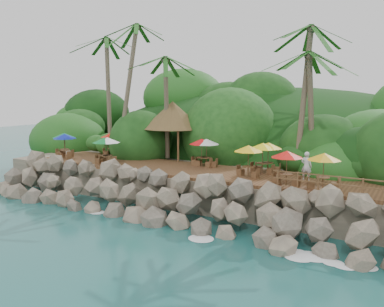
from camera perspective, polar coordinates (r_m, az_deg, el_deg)
The scene contains 12 objects.
ground at distance 23.67m, azimuth -7.49°, elevation -10.04°, with size 140.00×140.00×0.00m, color #19514F.
land_base at distance 36.96m, azimuth 7.88°, elevation -1.63°, with size 32.00×25.20×2.10m, color gray.
jungle_hill at distance 44.06m, azimuth 11.60°, elevation -1.47°, with size 44.80×28.00×15.40m, color #143811.
seawall at distance 24.88m, azimuth -4.70°, elevation -6.31°, with size 29.00×4.00×2.30m, color gray, non-canonical shape.
terrace at distance 27.92m, azimuth 0.00°, elevation -2.44°, with size 26.00×5.00×0.20m, color brown.
jungle_foliage at distance 36.25m, azimuth 7.23°, elevation -3.50°, with size 44.00×16.00×12.00m, color #143811, non-canonical shape.
foam_line at distance 23.88m, azimuth -7.04°, elevation -9.79°, with size 25.20×0.80×0.06m.
palms at distance 29.48m, azimuth 5.38°, elevation 16.60°, with size 32.34×6.66×12.18m.
palapa at distance 32.58m, azimuth -2.77°, elevation 5.49°, with size 4.97×4.97×4.60m.
dining_clusters at distance 28.12m, azimuth -2.15°, elevation 1.29°, with size 22.85×5.06×2.01m.
railing at distance 22.18m, azimuth 18.90°, elevation -3.91°, with size 6.10×0.10×1.00m.
waiter at distance 25.04m, azimuth 15.97°, elevation -1.75°, with size 0.65×0.42×1.77m, color silver.
Camera 1 is at (13.88, -17.64, 7.50)m, focal length 37.48 mm.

